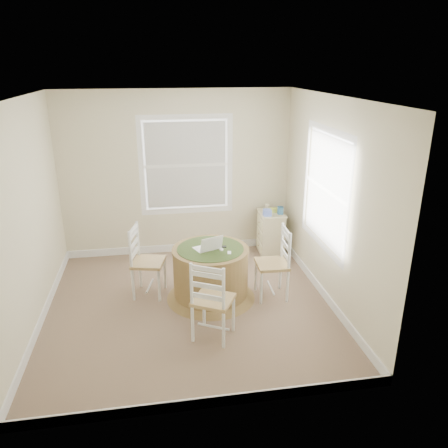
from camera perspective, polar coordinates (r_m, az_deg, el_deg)
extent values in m
cube|color=#8D715A|center=(5.76, -4.51, -10.72)|extent=(3.60, 3.60, 0.02)
cube|color=white|center=(4.94, -5.37, 16.27)|extent=(3.60, 3.60, 0.02)
cube|color=beige|center=(6.94, -6.19, 6.44)|extent=(3.60, 0.02, 2.60)
cube|color=beige|center=(3.54, -2.38, -7.53)|extent=(3.60, 0.02, 2.60)
cube|color=beige|center=(5.38, -24.46, 0.57)|extent=(0.02, 3.60, 2.60)
cube|color=beige|center=(5.63, 13.79, 2.66)|extent=(0.02, 3.60, 2.60)
cube|color=white|center=(7.32, -5.81, -3.06)|extent=(3.60, 0.02, 0.12)
cube|color=white|center=(4.28, -2.16, -22.24)|extent=(3.60, 0.02, 0.12)
cube|color=white|center=(5.88, -22.50, -10.86)|extent=(0.02, 3.60, 0.12)
cube|color=white|center=(6.10, 12.64, -8.50)|extent=(0.02, 3.60, 0.12)
cylinder|color=olive|center=(5.75, -1.76, -6.18)|extent=(0.97, 0.97, 0.63)
cone|color=olive|center=(5.92, -1.72, -9.22)|extent=(1.17, 1.17, 0.07)
cylinder|color=olive|center=(5.62, -1.79, -3.40)|extent=(0.99, 0.99, 0.03)
cylinder|color=#374C20|center=(5.62, -1.79, -3.25)|extent=(0.86, 0.86, 0.01)
cone|color=#374C20|center=(5.64, -1.79, -3.77)|extent=(0.95, 0.95, 0.10)
cube|color=white|center=(5.62, -2.28, -3.19)|extent=(0.37, 0.31, 0.02)
cube|color=silver|center=(5.62, -2.28, -3.09)|extent=(0.28, 0.20, 0.00)
cube|color=black|center=(5.47, -1.62, -2.63)|extent=(0.31, 0.17, 0.20)
ellipsoid|color=white|center=(5.57, -0.36, -3.34)|extent=(0.07, 0.10, 0.03)
cube|color=#B7BABF|center=(5.49, 0.70, -3.81)|extent=(0.06, 0.10, 0.02)
cube|color=black|center=(5.65, 0.02, -3.03)|extent=(0.07, 0.06, 0.02)
cube|color=beige|center=(7.15, 6.12, -1.23)|extent=(0.39, 0.52, 0.68)
cube|color=beige|center=(7.02, 6.23, 1.43)|extent=(0.42, 0.55, 0.02)
cube|color=beige|center=(7.19, 4.74, -2.80)|extent=(0.03, 0.42, 0.15)
cube|color=beige|center=(7.11, 4.79, -1.26)|extent=(0.03, 0.42, 0.15)
cube|color=beige|center=(7.04, 4.83, 0.26)|extent=(0.03, 0.42, 0.15)
cube|color=#637DE3|center=(6.87, 5.73, 1.53)|extent=(0.13, 0.13, 0.10)
cube|color=#D1DF4F|center=(7.04, 6.50, 1.80)|extent=(0.15, 0.11, 0.06)
cube|color=#306591|center=(6.95, 7.26, 1.78)|extent=(0.08, 0.08, 0.12)
cylinder|color=beige|center=(7.14, 5.71, 2.21)|extent=(0.07, 0.07, 0.09)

